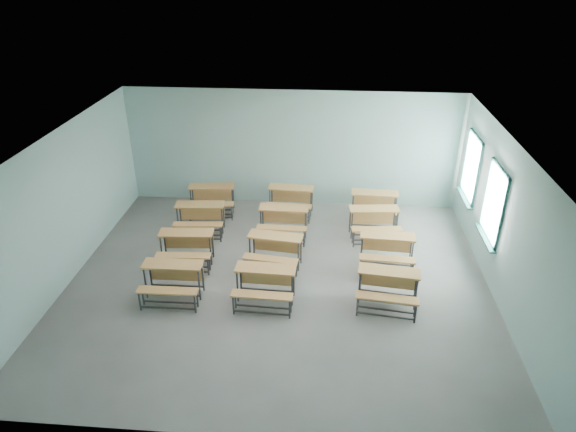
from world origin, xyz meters
name	(u,v)px	position (x,y,z in m)	size (l,w,h in m)	color
room	(282,216)	(0.08, 0.03, 1.60)	(9.04, 8.04, 3.24)	gray
desk_unit_r0c0	(172,277)	(-2.09, -0.71, 0.51)	(1.22, 0.83, 0.76)	#BD8244
desk_unit_r0c1	(265,281)	(-0.19, -0.71, 0.51)	(1.24, 0.86, 0.76)	#BD8244
desk_unit_r0c2	(388,284)	(2.26, -0.60, 0.51)	(1.30, 0.95, 0.76)	#BD8244
desk_unit_r1c0	(186,244)	(-2.14, 0.59, 0.51)	(1.26, 0.89, 0.76)	#BD8244
desk_unit_r1c1	(274,247)	(-0.14, 0.61, 0.51)	(1.31, 0.96, 0.76)	#BD8244
desk_unit_r1c2	(387,247)	(2.36, 0.82, 0.51)	(1.26, 0.89, 0.76)	#BD8244
desk_unit_r2c0	(200,215)	(-2.17, 2.02, 0.51)	(1.27, 0.91, 0.76)	#BD8244
desk_unit_r2c1	(283,218)	(-0.07, 2.01, 0.51)	(1.23, 0.84, 0.76)	#BD8244
desk_unit_r2c2	(374,219)	(2.17, 2.14, 0.51)	(1.29, 0.93, 0.76)	#BD8244
desk_unit_r3c0	(212,196)	(-2.11, 3.15, 0.51)	(1.30, 0.95, 0.76)	#BD8244
desk_unit_r3c1	(291,197)	(0.02, 3.23, 0.51)	(1.26, 0.88, 0.76)	#BD8244
desk_unit_r3c2	(374,203)	(2.24, 3.08, 0.51)	(1.24, 0.86, 0.76)	#BD8244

